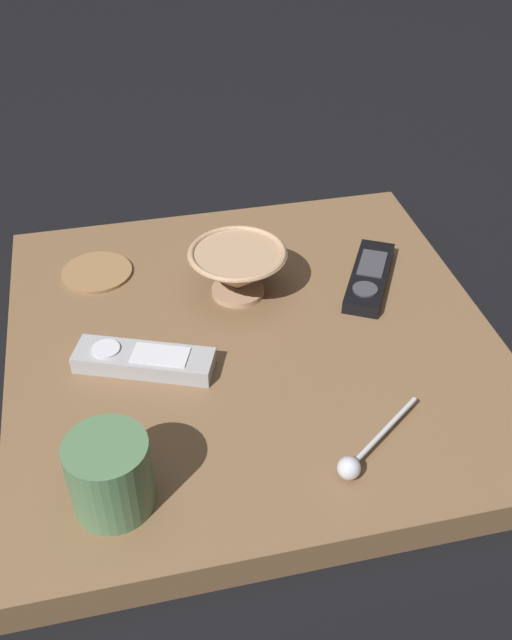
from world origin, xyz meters
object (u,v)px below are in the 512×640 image
at_px(tv_remote_near, 369,277).
at_px(teaspoon, 357,460).
at_px(cereal_bowl, 236,270).
at_px(tv_remote_far, 144,360).
at_px(drink_coaster, 97,272).
at_px(coffee_mug, 110,474).

bearing_deg(tv_remote_near, teaspoon, 68.01).
distance_m(cereal_bowl, tv_remote_far, 0.20).
height_order(tv_remote_near, tv_remote_far, tv_remote_far).
relative_size(cereal_bowl, teaspoon, 1.12).
bearing_deg(cereal_bowl, drink_coaster, -25.51).
height_order(coffee_mug, drink_coaster, coffee_mug).
bearing_deg(teaspoon, tv_remote_far, -45.59).
bearing_deg(cereal_bowl, tv_remote_far, 41.31).
distance_m(teaspoon, tv_remote_near, 0.35).
bearing_deg(cereal_bowl, tv_remote_near, 174.77).
relative_size(cereal_bowl, coffee_mug, 1.58).
bearing_deg(coffee_mug, tv_remote_near, -141.60).
bearing_deg(teaspoon, drink_coaster, -59.32).
bearing_deg(drink_coaster, tv_remote_far, 102.33).
bearing_deg(coffee_mug, drink_coaster, -90.45).
distance_m(coffee_mug, drink_coaster, 0.42).
xyz_separation_m(cereal_bowl, coffee_mug, (0.20, 0.33, 0.00)).
bearing_deg(coffee_mug, cereal_bowl, -120.99).
relative_size(tv_remote_far, drink_coaster, 1.76).
height_order(coffee_mug, tv_remote_far, coffee_mug).
xyz_separation_m(teaspoon, tv_remote_near, (-0.13, -0.33, -0.00)).
xyz_separation_m(tv_remote_far, drink_coaster, (0.05, -0.22, -0.01)).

